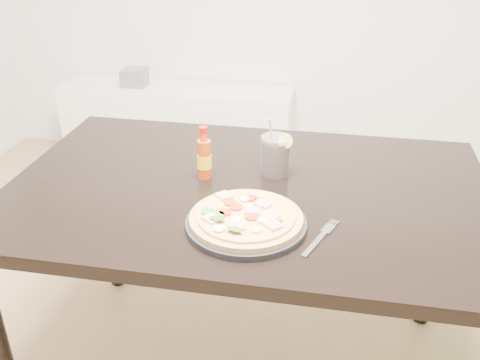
% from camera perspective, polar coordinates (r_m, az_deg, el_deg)
% --- Properties ---
extents(dining_table, '(1.40, 0.90, 0.75)m').
position_cam_1_polar(dining_table, '(1.60, 0.79, -3.23)').
color(dining_table, black).
rests_on(dining_table, ground).
extents(plate, '(0.31, 0.31, 0.02)m').
position_cam_1_polar(plate, '(1.37, 0.65, -4.67)').
color(plate, black).
rests_on(plate, dining_table).
extents(pizza, '(0.29, 0.29, 0.03)m').
position_cam_1_polar(pizza, '(1.36, 0.62, -3.99)').
color(pizza, tan).
rests_on(pizza, plate).
extents(hot_sauce_bottle, '(0.04, 0.04, 0.16)m').
position_cam_1_polar(hot_sauce_bottle, '(1.58, -3.83, 2.36)').
color(hot_sauce_bottle, '#CC3F0C').
rests_on(hot_sauce_bottle, dining_table).
extents(cola_cup, '(0.10, 0.09, 0.18)m').
position_cam_1_polar(cola_cup, '(1.61, 3.80, 2.56)').
color(cola_cup, black).
rests_on(cola_cup, dining_table).
extents(fork, '(0.08, 0.18, 0.00)m').
position_cam_1_polar(fork, '(1.34, 8.67, -5.98)').
color(fork, silver).
rests_on(fork, dining_table).
extents(media_console, '(1.40, 0.34, 0.50)m').
position_cam_1_polar(media_console, '(3.36, -6.60, 5.74)').
color(media_console, white).
rests_on(media_console, ground).
extents(cd_stack, '(0.14, 0.12, 0.10)m').
position_cam_1_polar(cd_stack, '(3.32, -11.19, 10.69)').
color(cd_stack, slate).
rests_on(cd_stack, media_console).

